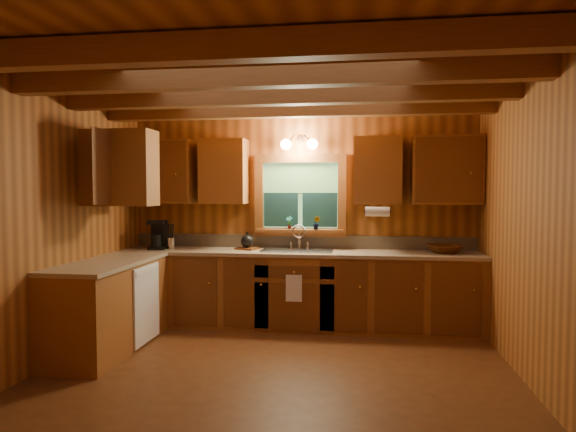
# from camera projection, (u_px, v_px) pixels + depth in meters

# --- Properties ---
(room) EXTENTS (4.20, 4.20, 4.20)m
(room) POSITION_uv_depth(u_px,v_px,m) (275.00, 226.00, 4.35)
(room) COLOR #582F15
(room) RESTS_ON ground
(ceiling_beams) EXTENTS (4.20, 2.54, 0.18)m
(ceiling_beams) POSITION_uv_depth(u_px,v_px,m) (275.00, 86.00, 4.29)
(ceiling_beams) COLOR brown
(ceiling_beams) RESTS_ON room
(base_cabinets) EXTENTS (4.20, 2.22, 0.86)m
(base_cabinets) POSITION_uv_depth(u_px,v_px,m) (251.00, 295.00, 5.73)
(base_cabinets) COLOR brown
(base_cabinets) RESTS_ON ground
(countertop) EXTENTS (4.20, 2.24, 0.04)m
(countertop) POSITION_uv_depth(u_px,v_px,m) (252.00, 255.00, 5.71)
(countertop) COLOR tan
(countertop) RESTS_ON base_cabinets
(backsplash) EXTENTS (4.20, 0.02, 0.16)m
(backsplash) POSITION_uv_depth(u_px,v_px,m) (300.00, 242.00, 6.23)
(backsplash) COLOR #9D8869
(backsplash) RESTS_ON room
(dishwasher_panel) EXTENTS (0.02, 0.60, 0.80)m
(dishwasher_panel) POSITION_uv_depth(u_px,v_px,m) (147.00, 304.00, 5.27)
(dishwasher_panel) COLOR white
(dishwasher_panel) RESTS_ON base_cabinets
(upper_cabinets) EXTENTS (4.19, 1.77, 0.78)m
(upper_cabinets) POSITION_uv_depth(u_px,v_px,m) (247.00, 170.00, 5.80)
(upper_cabinets) COLOR brown
(upper_cabinets) RESTS_ON room
(window) EXTENTS (1.12, 0.08, 1.00)m
(window) POSITION_uv_depth(u_px,v_px,m) (300.00, 197.00, 6.18)
(window) COLOR brown
(window) RESTS_ON room
(window_sill) EXTENTS (1.06, 0.14, 0.04)m
(window_sill) POSITION_uv_depth(u_px,v_px,m) (300.00, 231.00, 6.15)
(window_sill) COLOR brown
(window_sill) RESTS_ON room
(wall_sconce) EXTENTS (0.45, 0.21, 0.17)m
(wall_sconce) POSITION_uv_depth(u_px,v_px,m) (299.00, 144.00, 6.03)
(wall_sconce) COLOR black
(wall_sconce) RESTS_ON room
(paper_towel_roll) EXTENTS (0.27, 0.11, 0.11)m
(paper_towel_roll) POSITION_uv_depth(u_px,v_px,m) (377.00, 212.00, 5.73)
(paper_towel_roll) COLOR white
(paper_towel_roll) RESTS_ON upper_cabinets
(dish_towel) EXTENTS (0.18, 0.01, 0.30)m
(dish_towel) POSITION_uv_depth(u_px,v_px,m) (294.00, 288.00, 5.64)
(dish_towel) COLOR white
(dish_towel) RESTS_ON base_cabinets
(sink) EXTENTS (0.82, 0.48, 0.43)m
(sink) POSITION_uv_depth(u_px,v_px,m) (298.00, 255.00, 5.95)
(sink) COLOR silver
(sink) RESTS_ON countertop
(coffee_maker) EXTENTS (0.20, 0.25, 0.35)m
(coffee_maker) POSITION_uv_depth(u_px,v_px,m) (158.00, 235.00, 6.13)
(coffee_maker) COLOR black
(coffee_maker) RESTS_ON countertop
(utensil_crock) EXTENTS (0.11, 0.11, 0.30)m
(utensil_crock) POSITION_uv_depth(u_px,v_px,m) (171.00, 243.00, 6.17)
(utensil_crock) COLOR silver
(utensil_crock) RESTS_ON countertop
(cutting_board) EXTENTS (0.30, 0.27, 0.02)m
(cutting_board) POSITION_uv_depth(u_px,v_px,m) (247.00, 248.00, 6.09)
(cutting_board) COLOR #5D3114
(cutting_board) RESTS_ON countertop
(teakettle) EXTENTS (0.15, 0.15, 0.19)m
(teakettle) POSITION_uv_depth(u_px,v_px,m) (247.00, 241.00, 6.09)
(teakettle) COLOR black
(teakettle) RESTS_ON cutting_board
(wicker_basket) EXTENTS (0.48, 0.48, 0.10)m
(wicker_basket) POSITION_uv_depth(u_px,v_px,m) (444.00, 249.00, 5.74)
(wicker_basket) COLOR #48230C
(wicker_basket) RESTS_ON countertop
(potted_plant_left) EXTENTS (0.10, 0.09, 0.16)m
(potted_plant_left) POSITION_uv_depth(u_px,v_px,m) (289.00, 222.00, 6.16)
(potted_plant_left) COLOR #5D3114
(potted_plant_left) RESTS_ON window_sill
(potted_plant_right) EXTENTS (0.11, 0.10, 0.16)m
(potted_plant_right) POSITION_uv_depth(u_px,v_px,m) (316.00, 223.00, 6.08)
(potted_plant_right) COLOR #5D3114
(potted_plant_right) RESTS_ON window_sill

